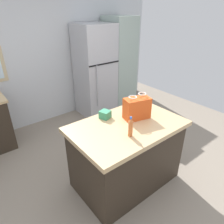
{
  "coord_description": "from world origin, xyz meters",
  "views": [
    {
      "loc": [
        -1.41,
        -1.56,
        2.2
      ],
      "look_at": [
        0.08,
        0.31,
        0.96
      ],
      "focal_mm": 33.24,
      "sensor_mm": 36.0,
      "label": 1
    }
  ],
  "objects_px": {
    "kitchen_island": "(126,154)",
    "small_box": "(105,114)",
    "tall_cabinet": "(119,64)",
    "shopping_bag": "(137,108)",
    "bottle": "(130,127)",
    "refrigerator": "(95,71)"
  },
  "relations": [
    {
      "from": "small_box",
      "to": "tall_cabinet",
      "type": "bearing_deg",
      "value": 45.31
    },
    {
      "from": "bottle",
      "to": "shopping_bag",
      "type": "bearing_deg",
      "value": 36.25
    },
    {
      "from": "kitchen_island",
      "to": "small_box",
      "type": "bearing_deg",
      "value": 110.3
    },
    {
      "from": "shopping_bag",
      "to": "small_box",
      "type": "relative_size",
      "value": 2.92
    },
    {
      "from": "kitchen_island",
      "to": "small_box",
      "type": "relative_size",
      "value": 11.29
    },
    {
      "from": "refrigerator",
      "to": "tall_cabinet",
      "type": "distance_m",
      "value": 0.67
    },
    {
      "from": "kitchen_island",
      "to": "bottle",
      "type": "bearing_deg",
      "value": -125.35
    },
    {
      "from": "kitchen_island",
      "to": "shopping_bag",
      "type": "bearing_deg",
      "value": 14.83
    },
    {
      "from": "tall_cabinet",
      "to": "small_box",
      "type": "bearing_deg",
      "value": -134.69
    },
    {
      "from": "bottle",
      "to": "refrigerator",
      "type": "bearing_deg",
      "value": 64.59
    },
    {
      "from": "tall_cabinet",
      "to": "small_box",
      "type": "relative_size",
      "value": 16.44
    },
    {
      "from": "shopping_bag",
      "to": "small_box",
      "type": "bearing_deg",
      "value": 141.8
    },
    {
      "from": "tall_cabinet",
      "to": "bottle",
      "type": "xyz_separation_m",
      "value": [
        -1.71,
        -2.2,
        0.01
      ]
    },
    {
      "from": "refrigerator",
      "to": "tall_cabinet",
      "type": "relative_size",
      "value": 0.94
    },
    {
      "from": "refrigerator",
      "to": "bottle",
      "type": "bearing_deg",
      "value": -115.41
    },
    {
      "from": "tall_cabinet",
      "to": "bottle",
      "type": "distance_m",
      "value": 2.79
    },
    {
      "from": "refrigerator",
      "to": "small_box",
      "type": "relative_size",
      "value": 15.52
    },
    {
      "from": "tall_cabinet",
      "to": "shopping_bag",
      "type": "relative_size",
      "value": 5.63
    },
    {
      "from": "bottle",
      "to": "small_box",
      "type": "bearing_deg",
      "value": 86.66
    },
    {
      "from": "small_box",
      "to": "bottle",
      "type": "relative_size",
      "value": 0.51
    },
    {
      "from": "refrigerator",
      "to": "tall_cabinet",
      "type": "bearing_deg",
      "value": 0.02
    },
    {
      "from": "shopping_bag",
      "to": "bottle",
      "type": "xyz_separation_m",
      "value": [
        -0.34,
        -0.25,
        -0.03
      ]
    }
  ]
}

